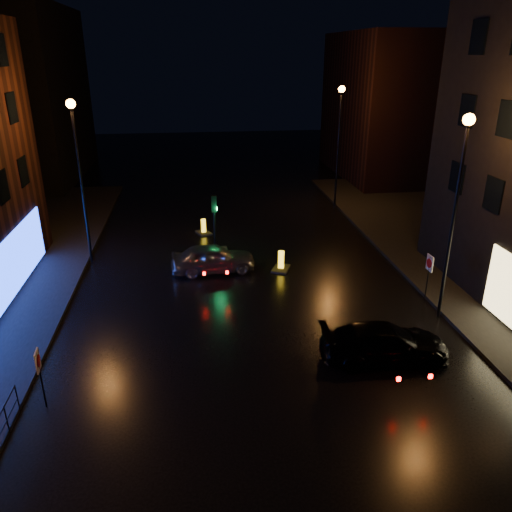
# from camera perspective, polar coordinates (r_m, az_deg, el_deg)

# --- Properties ---
(ground) EXTENTS (120.00, 120.00, 0.00)m
(ground) POSITION_cam_1_polar(r_m,az_deg,el_deg) (15.67, 3.11, -19.48)
(ground) COLOR black
(ground) RESTS_ON ground
(building_far_left) EXTENTS (8.00, 16.00, 14.00)m
(building_far_left) POSITION_cam_1_polar(r_m,az_deg,el_deg) (48.55, -24.95, 16.32)
(building_far_left) COLOR black
(building_far_left) RESTS_ON ground
(building_far_right) EXTENTS (8.00, 14.00, 12.00)m
(building_far_right) POSITION_cam_1_polar(r_m,az_deg,el_deg) (46.99, 14.73, 16.22)
(building_far_right) COLOR black
(building_far_right) RESTS_ON ground
(street_lamp_lfar) EXTENTS (0.44, 0.44, 8.37)m
(street_lamp_lfar) POSITION_cam_1_polar(r_m,az_deg,el_deg) (26.49, -19.67, 10.45)
(street_lamp_lfar) COLOR black
(street_lamp_lfar) RESTS_ON ground
(street_lamp_rnear) EXTENTS (0.44, 0.44, 8.37)m
(street_lamp_rnear) POSITION_cam_1_polar(r_m,az_deg,el_deg) (20.76, 22.09, 7.11)
(street_lamp_rnear) COLOR black
(street_lamp_rnear) RESTS_ON ground
(street_lamp_rfar) EXTENTS (0.44, 0.44, 8.37)m
(street_lamp_rfar) POSITION_cam_1_polar(r_m,az_deg,el_deg) (35.29, 9.50, 14.10)
(street_lamp_rfar) COLOR black
(street_lamp_rfar) RESTS_ON ground
(traffic_signal) EXTENTS (1.40, 2.40, 3.45)m
(traffic_signal) POSITION_cam_1_polar(r_m,az_deg,el_deg) (27.35, -4.67, 0.95)
(traffic_signal) COLOR black
(traffic_signal) RESTS_ON ground
(silver_hatchback) EXTENTS (4.33, 1.98, 1.44)m
(silver_hatchback) POSITION_cam_1_polar(r_m,az_deg,el_deg) (25.40, -4.93, -0.25)
(silver_hatchback) COLOR #A0A2A7
(silver_hatchback) RESTS_ON ground
(dark_sedan) EXTENTS (4.75, 2.14, 1.35)m
(dark_sedan) POSITION_cam_1_polar(r_m,az_deg,el_deg) (18.87, 14.50, -9.62)
(dark_sedan) COLOR black
(dark_sedan) RESTS_ON ground
(bollard_near) EXTENTS (1.20, 1.39, 1.03)m
(bollard_near) POSITION_cam_1_polar(r_m,az_deg,el_deg) (25.72, 2.88, -1.10)
(bollard_near) COLOR black
(bollard_near) RESTS_ON ground
(bollard_far) EXTENTS (1.07, 1.26, 0.93)m
(bollard_far) POSITION_cam_1_polar(r_m,az_deg,el_deg) (31.02, -6.00, 2.94)
(bollard_far) COLOR black
(bollard_far) RESTS_ON ground
(road_sign_left) EXTENTS (0.10, 0.50, 2.07)m
(road_sign_left) POSITION_cam_1_polar(r_m,az_deg,el_deg) (16.95, -23.58, -11.43)
(road_sign_left) COLOR black
(road_sign_left) RESTS_ON ground
(road_sign_right) EXTENTS (0.09, 0.53, 2.19)m
(road_sign_right) POSITION_cam_1_polar(r_m,az_deg,el_deg) (23.27, 19.18, -1.20)
(road_sign_right) COLOR black
(road_sign_right) RESTS_ON ground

